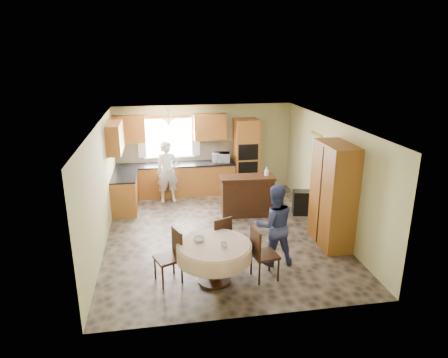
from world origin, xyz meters
The scene contains 36 objects.
floor centered at (0.00, 0.00, 0.00)m, with size 5.00×6.00×0.01m, color #6D5B4C.
ceiling centered at (0.00, 0.00, 2.50)m, with size 5.00×6.00×0.01m, color white.
wall_back centered at (0.00, 3.00, 1.25)m, with size 5.00×0.02×2.50m, color tan.
wall_front centered at (0.00, -3.00, 1.25)m, with size 5.00×0.02×2.50m, color tan.
wall_left centered at (-2.50, 0.00, 1.25)m, with size 0.02×6.00×2.50m, color tan.
wall_right centered at (2.50, 0.00, 1.25)m, with size 0.02×6.00×2.50m, color tan.
window centered at (-1.00, 2.98, 1.60)m, with size 1.40×0.03×1.10m, color white.
curtain_left centered at (-1.75, 2.93, 1.65)m, with size 0.22×0.02×1.15m, color white.
curtain_right centered at (-0.25, 2.93, 1.65)m, with size 0.22×0.02×1.15m, color white.
base_cab_back centered at (-0.85, 2.70, 0.44)m, with size 3.30×0.60×0.88m, color #B36E2F.
counter_back centered at (-0.85, 2.70, 0.90)m, with size 3.30×0.64×0.04m, color black.
base_cab_left centered at (-2.20, 1.80, 0.44)m, with size 0.60×1.20×0.88m, color #B36E2F.
counter_left centered at (-2.20, 1.80, 0.90)m, with size 0.64×1.20×0.04m, color black.
backsplash centered at (-0.85, 2.99, 1.18)m, with size 3.30×0.02×0.55m, color beige.
wall_cab_left centered at (-2.05, 2.83, 1.91)m, with size 0.85×0.33×0.72m, color #B8632E.
wall_cab_right centered at (0.15, 2.83, 1.91)m, with size 0.90×0.33×0.72m, color #B8632E.
wall_cab_side centered at (-2.33, 1.80, 1.91)m, with size 0.33×1.20×0.72m, color #B8632E.
oven_tower centered at (1.15, 2.69, 1.06)m, with size 0.66×0.62×2.12m, color #B36E2F.
oven_upper centered at (1.15, 2.38, 1.25)m, with size 0.56×0.01×0.45m, color black.
oven_lower centered at (1.15, 2.38, 0.75)m, with size 0.56×0.01×0.45m, color black.
pendant centered at (-1.00, 2.50, 2.12)m, with size 0.36×0.36×0.18m, color beige.
sideboard centered at (0.81, 0.96, 0.47)m, with size 1.32×0.55×0.95m, color #3C2010.
space_heater centered at (2.18, 0.77, 0.31)m, with size 0.45×0.31×0.61m, color black.
cupboard centered at (2.22, -0.84, 1.09)m, with size 0.57×1.14×2.18m, color #B36E2F.
dining_table centered at (-0.42, -1.93, 0.58)m, with size 1.31×1.31×0.75m.
chair_left centered at (-1.14, -1.75, 0.54)m, with size 0.54×0.54×0.97m.
chair_back centered at (-0.20, -1.23, 0.52)m, with size 0.53×0.53×0.94m.
chair_right centered at (0.42, -1.96, 0.54)m, with size 0.49×0.49×0.99m.
framed_picture centered at (2.47, 0.85, 1.79)m, with size 0.06×0.60×0.50m.
microwave centered at (0.42, 2.65, 1.06)m, with size 0.49×0.33×0.27m, color silver.
person_sink centered at (-1.09, 2.23, 0.83)m, with size 0.61×0.40×1.67m, color silver.
person_dining centered at (0.80, -1.44, 0.79)m, with size 0.77×0.60×1.59m, color navy.
bowl_sideboard centered at (0.62, 0.96, 0.98)m, with size 0.24×0.24×0.06m, color #B2B2B2.
bottle_sideboard centered at (1.30, 0.96, 1.08)m, with size 0.11×0.11×0.28m, color silver.
cup_table centered at (-0.27, -2.08, 0.79)m, with size 0.12×0.12×0.09m, color #B2B2B2.
bowl_table centered at (-0.66, -1.78, 0.78)m, with size 0.21×0.21×0.06m, color #B2B2B2.
Camera 1 is at (-1.26, -8.09, 3.93)m, focal length 32.00 mm.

